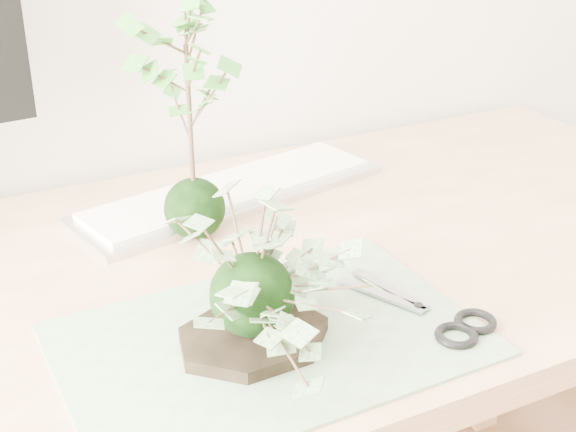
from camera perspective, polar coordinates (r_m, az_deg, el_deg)
The scene contains 7 objects.
desk at distance 1.07m, azimuth -4.48°, elevation -7.74°, with size 1.60×0.70×0.74m.
cutting_mat at distance 0.88m, azimuth -1.29°, elevation -8.75°, with size 0.45×0.30×0.00m, color #698B62.
stone_dish at distance 0.87m, azimuth -2.50°, elevation -8.58°, with size 0.17×0.17×0.01m, color black.
ivy_kokedama at distance 0.82m, azimuth -2.63°, elevation -3.07°, with size 0.30×0.30×0.18m.
maple_kokedama at distance 1.02m, azimuth -7.23°, elevation 10.89°, with size 0.22×0.22×0.35m.
keyboard at distance 1.22m, azimuth -4.04°, elevation 1.73°, with size 0.51×0.25×0.02m.
scissors at distance 0.91m, azimuth 10.83°, elevation -7.45°, with size 0.10×0.20×0.01m.
Camera 1 is at (-0.38, 0.40, 1.24)m, focal length 50.00 mm.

